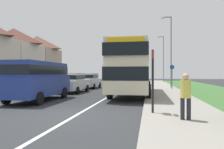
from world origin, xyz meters
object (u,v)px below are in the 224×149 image
parked_van_blue (39,78)px  street_lamp_far (163,56)px  pedestrian_at_stop (186,94)px  parked_car_white (73,82)px  street_lamp_mid (170,48)px  parked_car_silver (89,80)px  double_decker_bus (132,67)px  cycle_route_sign (172,76)px  bus_stop_sign (153,77)px

parked_van_blue → street_lamp_far: street_lamp_far is taller
parked_van_blue → pedestrian_at_stop: parked_van_blue is taller
parked_car_white → street_lamp_far: bearing=67.5°
parked_car_white → street_lamp_far: (9.03, 21.76, 3.78)m
parked_van_blue → street_lamp_mid: bearing=54.5°
parked_car_white → street_lamp_mid: size_ratio=0.56×
parked_car_silver → pedestrian_at_stop: (7.80, -15.85, 0.05)m
parked_van_blue → pedestrian_at_stop: bearing=-30.6°
parked_car_silver → street_lamp_far: 19.09m
parked_van_blue → parked_car_silver: 11.24m
parked_car_white → parked_car_silver: 5.40m
double_decker_bus → parked_van_blue: double_decker_bus is taller
parked_car_silver → cycle_route_sign: (8.87, -1.10, 0.50)m
cycle_route_sign → pedestrian_at_stop: bearing=-94.2°
parked_van_blue → street_lamp_far: bearing=71.8°
parked_car_silver → street_lamp_far: bearing=61.0°
street_lamp_far → street_lamp_mid: bearing=-90.6°
parked_van_blue → street_lamp_mid: street_lamp_mid is taller
cycle_route_sign → street_lamp_far: bearing=89.3°
cycle_route_sign → parked_car_silver: bearing=172.9°
cycle_route_sign → street_lamp_far: street_lamp_far is taller
parked_van_blue → parked_car_white: size_ratio=1.20×
double_decker_bus → street_lamp_mid: bearing=65.6°
double_decker_bus → parked_van_blue: 7.09m
street_lamp_far → parked_car_silver: bearing=-119.0°
street_lamp_mid → street_lamp_far: 15.08m
cycle_route_sign → street_lamp_far: size_ratio=0.30×
parked_car_white → bus_stop_sign: bus_stop_sign is taller
bus_stop_sign → pedestrian_at_stop: bearing=-46.5°
parked_car_white → pedestrian_at_stop: 13.01m
parked_car_white → cycle_route_sign: bearing=26.0°
parked_van_blue → parked_car_silver: (0.01, 11.23, -0.46)m
bus_stop_sign → street_lamp_mid: (2.17, 16.01, 2.99)m
parked_van_blue → street_lamp_far: 29.23m
parked_car_white → parked_van_blue: bearing=-90.6°
parked_car_silver → street_lamp_mid: (8.91, 1.28, 3.61)m
double_decker_bus → pedestrian_at_stop: bearing=-75.0°
bus_stop_sign → parked_car_white: bearing=125.6°
double_decker_bus → parked_car_white: (-5.28, 1.21, -1.21)m
parked_van_blue → pedestrian_at_stop: (7.81, -4.62, -0.41)m
bus_stop_sign → street_lamp_mid: 16.43m
pedestrian_at_stop → street_lamp_far: (1.28, 32.21, 3.74)m
parked_car_white → cycle_route_sign: size_ratio=1.78×
double_decker_bus → pedestrian_at_stop: double_decker_bus is taller
parked_van_blue → bus_stop_sign: (6.75, -3.50, 0.15)m
parked_van_blue → cycle_route_sign: size_ratio=2.14×
parked_car_white → bus_stop_sign: 11.50m
parked_car_white → parked_car_silver: bearing=90.5°
cycle_route_sign → parked_car_white: bearing=-154.0°
pedestrian_at_stop → double_decker_bus: bearing=105.0°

